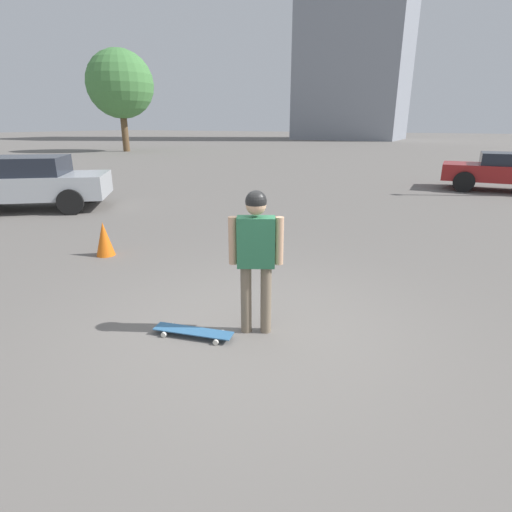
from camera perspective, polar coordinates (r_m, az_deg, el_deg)
name	(u,v)px	position (r m, az deg, el deg)	size (l,w,h in m)	color
ground_plane	(256,331)	(4.79, 0.00, -10.66)	(220.00, 220.00, 0.00)	slate
person	(256,248)	(4.38, 0.00, 1.14)	(0.55, 0.36, 1.66)	#7A6B56
skateboard	(193,331)	(4.71, -8.97, -10.60)	(0.95, 0.39, 0.07)	#336693
car_parked_near	(27,182)	(12.98, -29.85, 9.13)	(4.51, 4.09, 1.47)	#ADB2B7
car_parked_far	(505,171)	(17.05, 32.00, 10.32)	(4.07, 2.05, 1.34)	maroon
tree_distant	(120,84)	(37.75, -18.83, 22.20)	(5.47, 5.47, 8.16)	brown
traffic_cone	(104,239)	(7.83, -20.86, 2.29)	(0.34, 0.34, 0.63)	orange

